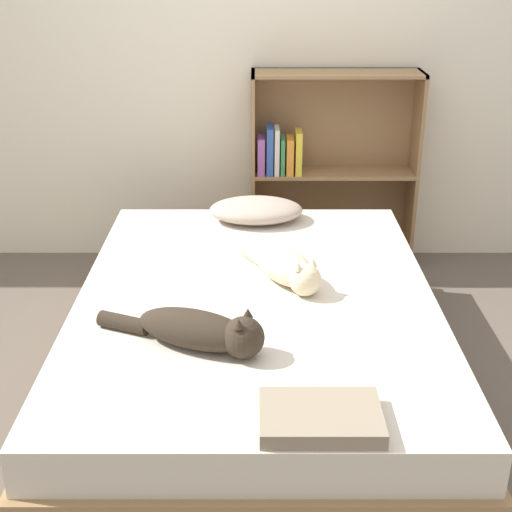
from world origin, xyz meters
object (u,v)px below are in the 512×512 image
(cat_dark, at_px, (203,331))
(cat_light, at_px, (286,267))
(bookshelf, at_px, (325,167))
(bed, at_px, (256,343))
(pillow, at_px, (256,210))

(cat_dark, bearing_deg, cat_light, 81.04)
(cat_dark, distance_m, bookshelf, 1.89)
(bed, height_order, cat_dark, cat_dark)
(pillow, distance_m, cat_dark, 1.27)
(cat_light, bearing_deg, bookshelf, 136.04)
(bookshelf, bearing_deg, cat_light, -102.21)
(cat_light, height_order, bookshelf, bookshelf)
(cat_light, xyz_separation_m, cat_dark, (-0.32, -0.52, -0.00))
(pillow, xyz_separation_m, cat_dark, (-0.19, -1.25, 0.01))
(bed, distance_m, pillow, 0.88)
(cat_light, bearing_deg, bed, -82.04)
(cat_dark, relative_size, bookshelf, 0.55)
(bed, distance_m, cat_light, 0.35)
(pillow, height_order, cat_light, cat_light)
(pillow, xyz_separation_m, bookshelf, (0.40, 0.54, 0.06))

